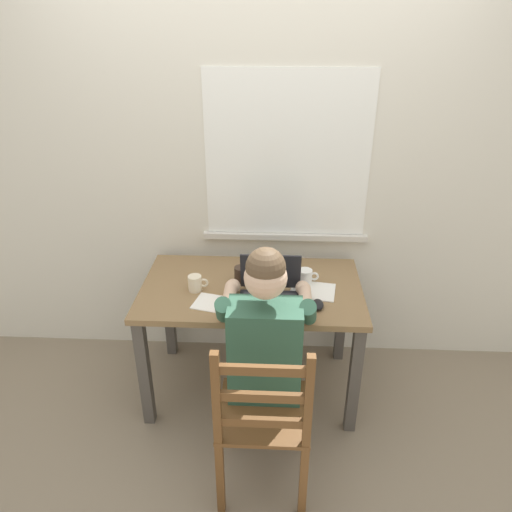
# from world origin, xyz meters

# --- Properties ---
(ground_plane) EXTENTS (8.00, 8.00, 0.00)m
(ground_plane) POSITION_xyz_m (0.00, 0.00, 0.00)
(ground_plane) COLOR gray
(back_wall) EXTENTS (6.00, 0.08, 2.60)m
(back_wall) POSITION_xyz_m (0.00, 0.45, 1.30)
(back_wall) COLOR silver
(back_wall) RESTS_ON ground
(desk) EXTENTS (1.25, 0.73, 0.73)m
(desk) POSITION_xyz_m (0.00, 0.00, 0.63)
(desk) COLOR olive
(desk) RESTS_ON ground
(seated_person) EXTENTS (0.50, 0.60, 1.24)m
(seated_person) POSITION_xyz_m (0.09, -0.44, 0.68)
(seated_person) COLOR #2D5642
(seated_person) RESTS_ON ground
(wooden_chair) EXTENTS (0.42, 0.42, 0.94)m
(wooden_chair) POSITION_xyz_m (0.09, -0.72, 0.46)
(wooden_chair) COLOR brown
(wooden_chair) RESTS_ON ground
(laptop) EXTENTS (0.33, 0.27, 0.23)m
(laptop) POSITION_xyz_m (0.11, -0.13, 0.79)
(laptop) COLOR #232328
(laptop) RESTS_ON desk
(computer_mouse) EXTENTS (0.06, 0.10, 0.03)m
(computer_mouse) POSITION_xyz_m (0.36, -0.20, 0.75)
(computer_mouse) COLOR black
(computer_mouse) RESTS_ON desk
(coffee_mug_white) EXTENTS (0.12, 0.08, 0.09)m
(coffee_mug_white) POSITION_xyz_m (0.31, 0.05, 0.78)
(coffee_mug_white) COLOR white
(coffee_mug_white) RESTS_ON desk
(coffee_mug_dark) EXTENTS (0.12, 0.08, 0.09)m
(coffee_mug_dark) POSITION_xyz_m (-0.06, 0.06, 0.78)
(coffee_mug_dark) COLOR #38281E
(coffee_mug_dark) RESTS_ON desk
(coffee_mug_spare) EXTENTS (0.11, 0.08, 0.09)m
(coffee_mug_spare) POSITION_xyz_m (-0.31, -0.06, 0.78)
(coffee_mug_spare) COLOR beige
(coffee_mug_spare) RESTS_ON desk
(book_stack_main) EXTENTS (0.20, 0.17, 0.08)m
(book_stack_main) POSITION_xyz_m (0.14, 0.18, 0.77)
(book_stack_main) COLOR gold
(book_stack_main) RESTS_ON desk
(paper_pile_near_laptop) EXTENTS (0.27, 0.22, 0.00)m
(paper_pile_near_laptop) POSITION_xyz_m (-0.18, -0.19, 0.74)
(paper_pile_near_laptop) COLOR white
(paper_pile_near_laptop) RESTS_ON desk
(paper_pile_back_corner) EXTENTS (0.27, 0.23, 0.01)m
(paper_pile_back_corner) POSITION_xyz_m (0.34, -0.04, 0.74)
(paper_pile_back_corner) COLOR white
(paper_pile_back_corner) RESTS_ON desk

